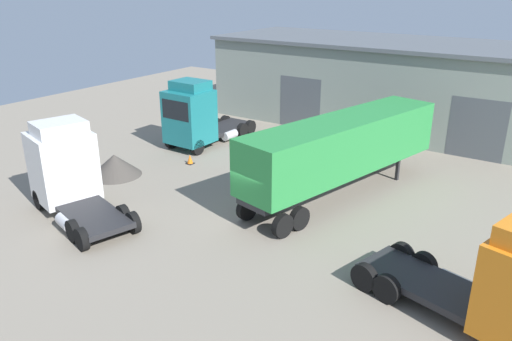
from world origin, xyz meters
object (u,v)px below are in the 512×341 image
object	(u,v)px
tractor_unit_white	(66,170)
tractor_unit_teal	(195,116)
gravel_pile	(115,165)
traffic_cone	(190,160)
container_trailer_green	(342,147)

from	to	relation	value
tractor_unit_white	tractor_unit_teal	bearing A→B (deg)	-67.43
gravel_pile	traffic_cone	bearing A→B (deg)	59.26
gravel_pile	traffic_cone	world-z (taller)	gravel_pile
gravel_pile	traffic_cone	xyz separation A→B (m)	(2.15, 3.62, -0.33)
tractor_unit_teal	traffic_cone	bearing A→B (deg)	35.60
tractor_unit_teal	traffic_cone	distance (m)	3.57
container_trailer_green	gravel_pile	bearing A→B (deg)	124.49
container_trailer_green	gravel_pile	xyz separation A→B (m)	(-11.19, -4.35, -1.90)
tractor_unit_white	gravel_pile	xyz separation A→B (m)	(-1.68, 4.06, -1.37)
tractor_unit_white	tractor_unit_teal	distance (m)	10.34
tractor_unit_white	traffic_cone	xyz separation A→B (m)	(0.48, 7.68, -1.71)
tractor_unit_white	traffic_cone	bearing A→B (deg)	-78.03
container_trailer_green	tractor_unit_white	bearing A→B (deg)	144.73
tractor_unit_white	container_trailer_green	bearing A→B (deg)	-122.99
gravel_pile	tractor_unit_teal	bearing A→B (deg)	86.22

